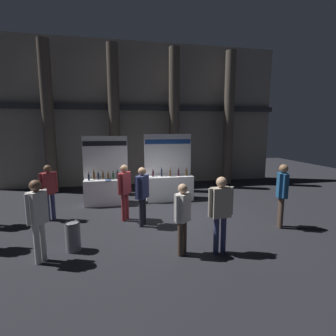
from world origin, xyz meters
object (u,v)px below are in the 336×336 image
(visitor_3, at_px, (49,188))
(visitor_8, at_px, (282,190))
(visitor_2, at_px, (38,214))
(visitor_6, at_px, (142,191))
(exhibitor_booth_1, at_px, (169,184))
(visitor_7, at_px, (182,214))
(visitor_0, at_px, (125,188))
(trash_bin, at_px, (73,237))
(exhibitor_booth_0, at_px, (106,188))
(visitor_4, at_px, (221,208))

(visitor_3, bearing_deg, visitor_8, 137.00)
(visitor_2, bearing_deg, visitor_6, 161.52)
(exhibitor_booth_1, height_order, visitor_7, exhibitor_booth_1)
(visitor_0, bearing_deg, trash_bin, -175.54)
(visitor_2, distance_m, visitor_7, 3.04)
(trash_bin, relative_size, visitor_3, 0.40)
(visitor_0, bearing_deg, exhibitor_booth_0, 58.40)
(exhibitor_booth_1, relative_size, visitor_8, 1.41)
(exhibitor_booth_0, distance_m, visitor_4, 5.17)
(exhibitor_booth_0, relative_size, visitor_7, 1.54)
(visitor_6, bearing_deg, exhibitor_booth_0, -122.55)
(visitor_8, bearing_deg, visitor_2, -61.89)
(exhibitor_booth_1, bearing_deg, visitor_7, -98.42)
(visitor_0, bearing_deg, visitor_2, 179.63)
(trash_bin, height_order, visitor_6, visitor_6)
(trash_bin, distance_m, visitor_4, 3.46)
(exhibitor_booth_0, relative_size, exhibitor_booth_1, 0.98)
(exhibitor_booth_1, distance_m, visitor_2, 5.56)
(visitor_3, height_order, visitor_6, same)
(exhibitor_booth_0, xyz_separation_m, exhibitor_booth_1, (2.43, 0.10, 0.01))
(visitor_2, bearing_deg, visitor_3, -134.60)
(exhibitor_booth_1, height_order, visitor_4, exhibitor_booth_1)
(exhibitor_booth_1, relative_size, visitor_6, 1.49)
(visitor_2, bearing_deg, exhibitor_booth_0, -160.35)
(visitor_6, xyz_separation_m, visitor_7, (0.69, -1.90, -0.08))
(exhibitor_booth_0, bearing_deg, trash_bin, -100.30)
(exhibitor_booth_0, distance_m, trash_bin, 3.69)
(visitor_3, bearing_deg, visitor_7, 112.98)
(trash_bin, xyz_separation_m, visitor_2, (-0.59, -0.41, 0.73))
(visitor_3, bearing_deg, visitor_6, 132.94)
(visitor_0, relative_size, visitor_2, 0.97)
(exhibitor_booth_0, relative_size, visitor_6, 1.46)
(visitor_3, bearing_deg, visitor_4, 118.18)
(visitor_0, xyz_separation_m, visitor_6, (0.48, -0.56, 0.01))
(visitor_0, height_order, visitor_4, visitor_4)
(visitor_2, height_order, visitor_6, visitor_2)
(exhibitor_booth_0, bearing_deg, visitor_3, -139.97)
(visitor_2, relative_size, visitor_3, 1.04)
(visitor_4, xyz_separation_m, visitor_7, (-0.85, 0.11, -0.11))
(trash_bin, relative_size, visitor_6, 0.40)
(trash_bin, xyz_separation_m, visitor_8, (5.61, 0.28, 0.76))
(visitor_0, bearing_deg, visitor_4, -101.74)
(exhibitor_booth_0, bearing_deg, visitor_8, -34.10)
(trash_bin, bearing_deg, visitor_0, 54.33)
(exhibitor_booth_0, xyz_separation_m, trash_bin, (-0.66, -3.63, -0.26))
(exhibitor_booth_1, height_order, visitor_3, exhibitor_booth_1)
(visitor_4, bearing_deg, visitor_2, -11.05)
(trash_bin, relative_size, visitor_8, 0.37)
(exhibitor_booth_0, relative_size, visitor_3, 1.46)
(visitor_0, distance_m, visitor_4, 3.27)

